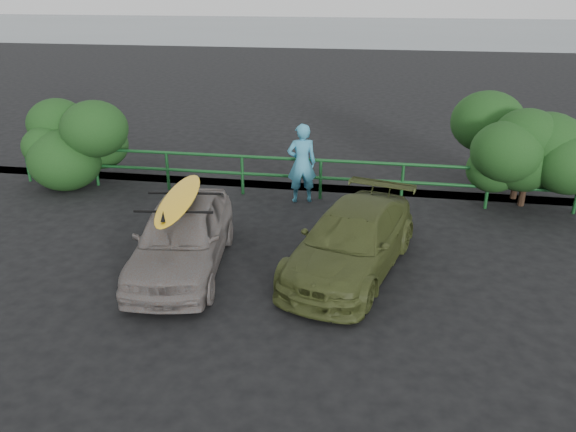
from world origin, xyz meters
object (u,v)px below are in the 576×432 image
olive_vehicle (351,241)px  man (302,163)px  guardrail (281,177)px  surfboard (179,199)px  sedan (182,236)px

olive_vehicle → man: 3.74m
guardrail → surfboard: size_ratio=5.10×
sedan → man: (1.68, 3.89, 0.32)m
guardrail → surfboard: surfboard is taller
guardrail → olive_vehicle: size_ratio=3.41×
man → surfboard: 4.26m
sedan → olive_vehicle: (3.12, 0.46, -0.06)m
sedan → surfboard: bearing=82.8°
sedan → man: 4.25m
olive_vehicle → man: bearing=128.1°
guardrail → surfboard: 4.39m
man → olive_vehicle: bearing=96.1°
olive_vehicle → surfboard: bearing=-156.3°
olive_vehicle → man: (-1.44, 3.43, 0.38)m
guardrail → man: size_ratio=7.15×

